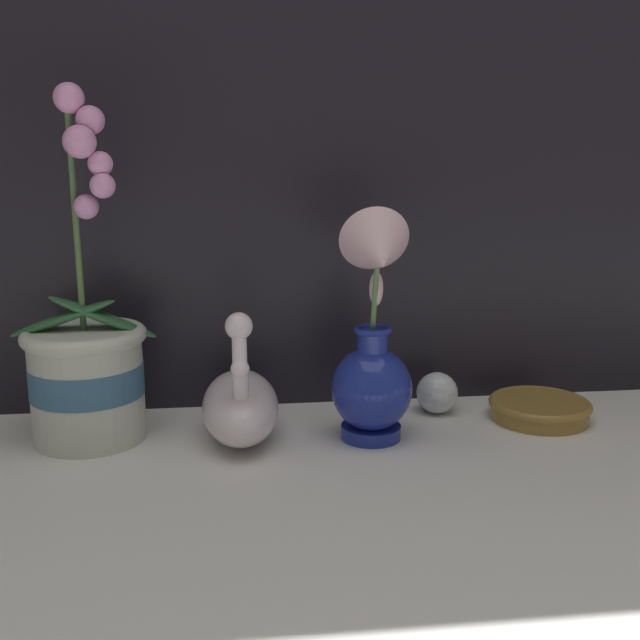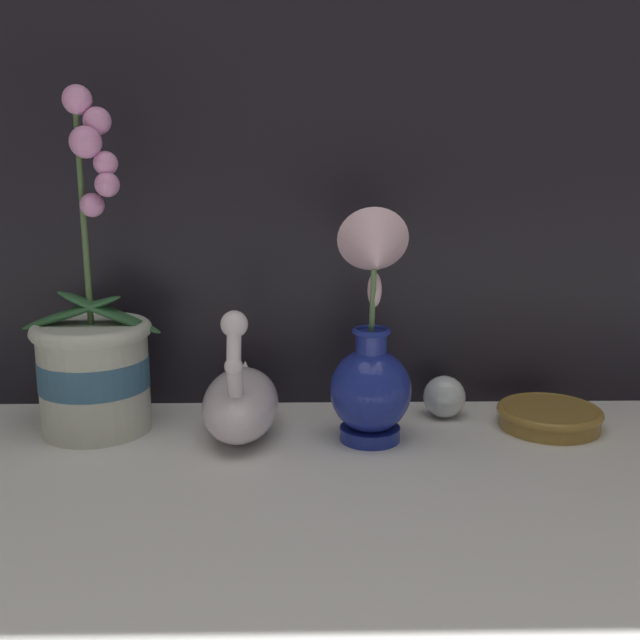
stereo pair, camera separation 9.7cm
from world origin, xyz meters
name	(u,v)px [view 1 (the left image)]	position (x,y,z in m)	size (l,w,h in m)	color
ground_plane	(338,473)	(0.00, 0.00, 0.00)	(2.80, 2.80, 0.00)	silver
orchid_potted_plant	(87,365)	(-0.31, 0.15, 0.10)	(0.19, 0.16, 0.45)	beige
swan_figurine	(240,402)	(-0.11, 0.13, 0.05)	(0.10, 0.20, 0.18)	white
blue_vase	(373,353)	(0.06, 0.10, 0.12)	(0.11, 0.13, 0.31)	navy
glass_sphere	(437,393)	(0.17, 0.19, 0.03)	(0.06, 0.06, 0.06)	silver
amber_dish	(540,408)	(0.31, 0.15, 0.02)	(0.14, 0.14, 0.03)	olive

